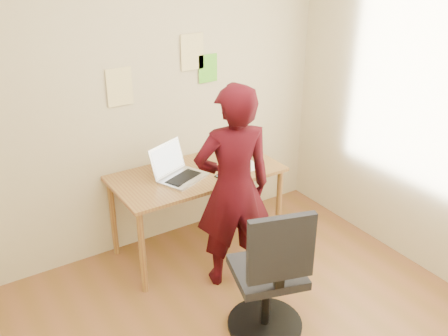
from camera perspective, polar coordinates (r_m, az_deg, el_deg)
room at (r=2.68m, az=5.32°, el=-1.14°), size 3.58×3.58×2.78m
desk at (r=4.18m, az=-3.13°, el=-1.54°), size 1.40×0.70×0.74m
laptop at (r=4.04m, az=-5.32°, el=-0.38°), size 0.47×0.45×0.27m
paper_sheet at (r=4.27m, az=2.18°, el=0.45°), size 0.23×0.32×0.00m
phone at (r=4.03m, az=-0.18°, el=-1.09°), size 0.09×0.14×0.01m
wall_note_left at (r=4.01m, az=-11.84°, el=9.05°), size 0.21×0.00×0.30m
wall_note_mid at (r=4.23m, az=-3.64°, el=13.11°), size 0.21×0.00×0.30m
wall_note_right at (r=4.33m, az=-1.85°, el=11.31°), size 0.18×0.00×0.24m
office_chair at (r=3.41m, az=5.31°, el=-12.81°), size 0.56×0.57×1.02m
person at (r=3.71m, az=1.06°, el=-2.37°), size 0.68×0.53×1.62m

